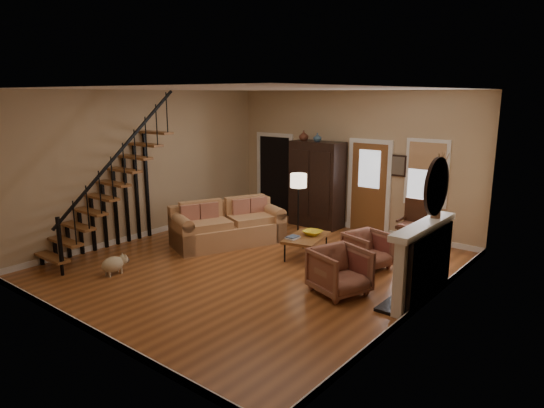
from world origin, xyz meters
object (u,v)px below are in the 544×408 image
Objects in this scene: side_chair at (411,224)px; armchair_right at (368,250)px; floor_lamp at (298,209)px; armchair_left at (340,271)px; coffee_table at (306,246)px; armoire at (317,184)px; sofa at (228,224)px.

armchair_right is at bearing -93.84° from side_chair.
armchair_left is at bearing -39.88° from floor_lamp.
armoire is at bearing 119.03° from coffee_table.
floor_lamp is (0.51, -1.49, -0.28)m from armoire.
armchair_left is at bearing -154.32° from armchair_right.
floor_lamp reaches higher than armchair_left.
floor_lamp is at bearing -147.73° from side_chair.
coffee_table is (1.17, -2.11, -0.84)m from armoire.
floor_lamp is 1.52× the size of side_chair.
coffee_table is 1.90m from armchair_left.
floor_lamp is at bearing 69.38° from armchair_left.
armoire reaches higher than coffee_table.
armoire is at bearing 68.53° from armchair_right.
armchair_left is 0.82× the size of side_chair.
side_chair is (2.55, -0.20, -0.54)m from armoire.
armoire is 1.60m from floor_lamp.
floor_lamp is (-1.93, 0.41, 0.43)m from armchair_right.
armoire is 2.78× the size of armchair_right.
sofa is 1.86m from coffee_table.
armoire is 2.50× the size of armchair_left.
coffee_table is 1.47× the size of armchair_right.
side_chair is at bearing -4.48° from armoire.
armchair_right is (1.26, 0.22, 0.13)m from coffee_table.
floor_lamp is (1.15, 1.00, 0.33)m from sofa.
coffee_table is 1.07m from floor_lamp.
side_chair reaches higher than armchair_right.
armoire is 3.17m from armchair_right.
floor_lamp reaches higher than sofa.
sofa reaches higher than armchair_right.
armchair_right is at bearing -37.90° from armoire.
armchair_left is (1.49, -1.17, 0.17)m from coffee_table.
coffee_table is 0.72× the size of floor_lamp.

